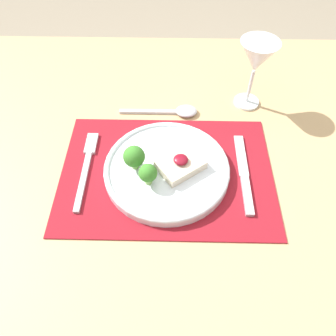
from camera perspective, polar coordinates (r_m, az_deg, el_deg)
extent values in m
plane|color=gray|center=(1.37, -0.12, -20.27)|extent=(8.00, 8.00, 0.00)
cube|color=tan|center=(0.70, -0.21, -1.61)|extent=(1.34, 1.04, 0.03)
cylinder|color=tan|center=(1.41, -24.99, 4.58)|extent=(0.06, 0.06, 0.72)
cylinder|color=tan|center=(1.40, 25.75, 3.80)|extent=(0.06, 0.06, 0.72)
cube|color=maroon|center=(0.68, -0.22, -0.79)|extent=(0.44, 0.31, 0.00)
cylinder|color=silver|center=(0.67, 0.00, -0.63)|extent=(0.26, 0.26, 0.02)
torus|color=silver|center=(0.67, 0.00, -0.21)|extent=(0.26, 0.26, 0.01)
cube|color=beige|center=(0.66, 2.20, 0.67)|extent=(0.11, 0.10, 0.02)
ellipsoid|color=maroon|center=(0.65, 2.24, 1.54)|extent=(0.03, 0.03, 0.01)
cylinder|color=#84B256|center=(0.64, -3.42, -2.04)|extent=(0.01, 0.01, 0.02)
sphere|color=#387A28|center=(0.62, -3.52, -0.87)|extent=(0.04, 0.04, 0.04)
cylinder|color=#84B256|center=(0.67, -5.75, 0.76)|extent=(0.01, 0.01, 0.02)
sphere|color=#387A28|center=(0.65, -5.92, 2.10)|extent=(0.04, 0.04, 0.04)
cube|color=#B2B2B7|center=(0.69, -14.57, -2.19)|extent=(0.01, 0.15, 0.01)
cube|color=#B2B2B7|center=(0.75, -13.21, 4.18)|extent=(0.02, 0.06, 0.01)
cube|color=#B2B2B7|center=(0.66, 13.60, -4.61)|extent=(0.02, 0.09, 0.01)
cube|color=#B2B2B7|center=(0.72, 12.60, 2.16)|extent=(0.02, 0.11, 0.00)
cube|color=#B2B2B7|center=(0.81, -3.41, 9.75)|extent=(0.14, 0.01, 0.01)
ellipsoid|color=#B2B2B7|center=(0.80, 3.23, 9.88)|extent=(0.05, 0.04, 0.02)
cylinder|color=white|center=(0.86, 13.47, 11.15)|extent=(0.06, 0.06, 0.01)
cylinder|color=white|center=(0.83, 14.09, 13.59)|extent=(0.01, 0.01, 0.09)
cone|color=white|center=(0.78, 15.28, 18.16)|extent=(0.09, 0.09, 0.07)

